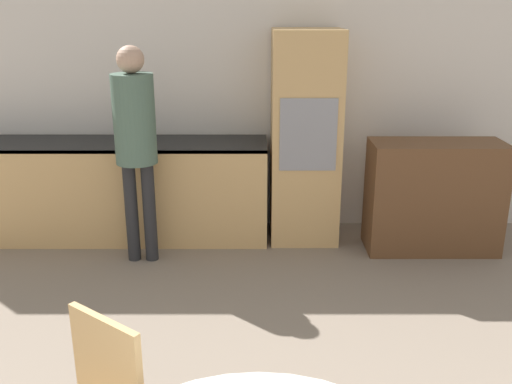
# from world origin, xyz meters

# --- Properties ---
(wall_back) EXTENTS (7.17, 0.05, 2.60)m
(wall_back) POSITION_xyz_m (0.00, 5.16, 1.30)
(wall_back) COLOR silver
(wall_back) RESTS_ON ground_plane
(kitchen_counter) EXTENTS (2.83, 0.60, 0.88)m
(kitchen_counter) POSITION_xyz_m (-1.32, 4.82, 0.45)
(kitchen_counter) COLOR tan
(kitchen_counter) RESTS_ON ground_plane
(oven_unit) EXTENTS (0.59, 0.59, 1.83)m
(oven_unit) POSITION_xyz_m (0.43, 4.82, 0.92)
(oven_unit) COLOR tan
(oven_unit) RESTS_ON ground_plane
(sideboard) EXTENTS (1.10, 0.45, 0.95)m
(sideboard) POSITION_xyz_m (1.50, 4.54, 0.47)
(sideboard) COLOR brown
(sideboard) RESTS_ON ground_plane
(person_standing) EXTENTS (0.32, 0.32, 1.74)m
(person_standing) POSITION_xyz_m (-0.94, 4.31, 1.08)
(person_standing) COLOR #262628
(person_standing) RESTS_ON ground_plane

